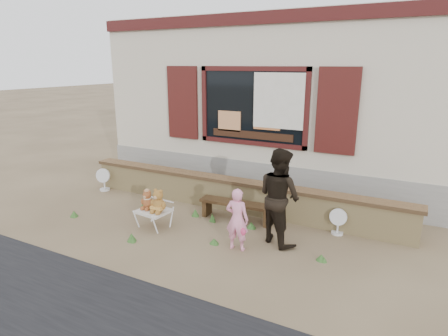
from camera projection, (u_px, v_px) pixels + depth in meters
The scene contains 12 objects.
ground at pixel (209, 227), 7.00m from camera, with size 80.00×80.00×0.00m, color brown.
shopfront at pixel (289, 99), 10.30m from camera, with size 8.04×5.13×4.00m.
brick_wall at pixel (233, 194), 7.76m from camera, with size 7.10×0.36×0.67m.
bench at pixel (236, 207), 7.25m from camera, with size 1.47×0.40×0.37m.
folding_chair at pixel (154, 212), 6.91m from camera, with size 0.61×0.55×0.34m.
teddy_bear_left at pixel (148, 199), 6.93m from camera, with size 0.27×0.24×0.37m, color brown, non-canonical shape.
teddy_bear_right at pixel (159, 200), 6.77m from camera, with size 0.32×0.28×0.44m, color brown, non-canonical shape.
child at pixel (237, 219), 6.03m from camera, with size 0.38×0.25×1.05m, color #FF98BE.
adult at pixel (279, 196), 6.22m from camera, with size 0.80×0.62×1.64m, color black.
fan_left at pixel (104, 179), 8.96m from camera, with size 0.36×0.23×0.55m.
fan_right at pixel (338, 221), 6.65m from camera, with size 0.30×0.21×0.49m.
grass_tufts at pixel (187, 226), 6.91m from camera, with size 4.97×1.61×0.16m.
Camera 1 is at (3.20, -5.60, 2.95)m, focal length 30.00 mm.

